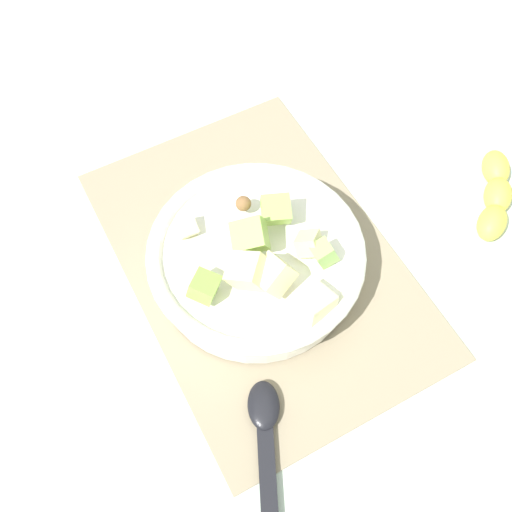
{
  "coord_description": "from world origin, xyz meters",
  "views": [
    {
      "loc": [
        0.33,
        -0.19,
        0.68
      ],
      "look_at": [
        0.01,
        -0.01,
        0.05
      ],
      "focal_mm": 42.73,
      "sensor_mm": 36.0,
      "label": 1
    }
  ],
  "objects": [
    {
      "name": "serving_spoon",
      "position": [
        0.22,
        -0.11,
        0.01
      ],
      "size": [
        0.23,
        0.13,
        0.01
      ],
      "color": "black",
      "rests_on": "placemat"
    },
    {
      "name": "banana_whole",
      "position": [
        0.07,
        0.32,
        0.02
      ],
      "size": [
        0.13,
        0.12,
        0.04
      ],
      "color": "yellow",
      "rests_on": "ground_plane"
    },
    {
      "name": "salad_bowl",
      "position": [
        0.02,
        -0.01,
        0.04
      ],
      "size": [
        0.26,
        0.26,
        0.11
      ],
      "color": "white",
      "rests_on": "placemat"
    },
    {
      "name": "ground_plane",
      "position": [
        0.0,
        0.0,
        0.0
      ],
      "size": [
        2.4,
        2.4,
        0.0
      ],
      "primitive_type": "plane",
      "color": "silver"
    },
    {
      "name": "placemat",
      "position": [
        0.0,
        0.0,
        0.0
      ],
      "size": [
        0.47,
        0.32,
        0.01
      ],
      "primitive_type": "cube",
      "color": "gray",
      "rests_on": "ground_plane"
    }
  ]
}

